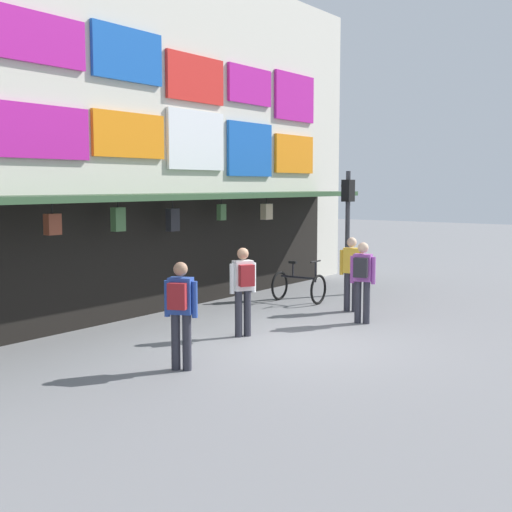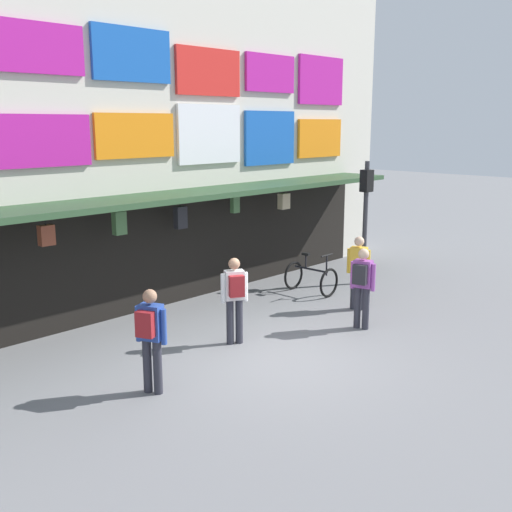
# 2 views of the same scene
# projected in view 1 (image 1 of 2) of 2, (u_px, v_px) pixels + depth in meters

# --- Properties ---
(ground_plane) EXTENTS (80.00, 80.00, 0.00)m
(ground_plane) POSITION_uv_depth(u_px,v_px,m) (286.00, 344.00, 12.13)
(ground_plane) COLOR slate
(shopfront) EXTENTS (18.00, 2.60, 8.00)m
(shopfront) POSITION_uv_depth(u_px,v_px,m) (109.00, 132.00, 14.40)
(shopfront) COLOR beige
(shopfront) RESTS_ON ground
(traffic_light_far) EXTENTS (0.30, 0.33, 3.20)m
(traffic_light_far) POSITION_uv_depth(u_px,v_px,m) (347.00, 212.00, 17.33)
(traffic_light_far) COLOR #38383D
(traffic_light_far) RESTS_ON ground
(bicycle_parked) EXTENTS (0.75, 1.18, 1.05)m
(bicycle_parked) POSITION_uv_depth(u_px,v_px,m) (299.00, 286.00, 16.38)
(bicycle_parked) COLOR black
(bicycle_parked) RESTS_ON ground
(pedestrian_in_red) EXTENTS (0.41, 0.52, 1.68)m
(pedestrian_in_red) POSITION_uv_depth(u_px,v_px,m) (362.00, 276.00, 13.79)
(pedestrian_in_red) COLOR #2D2D38
(pedestrian_in_red) RESTS_ON ground
(pedestrian_in_blue) EXTENTS (0.48, 0.46, 1.68)m
(pedestrian_in_blue) POSITION_uv_depth(u_px,v_px,m) (243.00, 285.00, 12.59)
(pedestrian_in_blue) COLOR #2D2D38
(pedestrian_in_blue) RESTS_ON ground
(pedestrian_in_green) EXTENTS (0.33, 0.50, 1.68)m
(pedestrian_in_green) POSITION_uv_depth(u_px,v_px,m) (351.00, 270.00, 15.13)
(pedestrian_in_green) COLOR #2D2D38
(pedestrian_in_green) RESTS_ON ground
(pedestrian_in_black) EXTENTS (0.45, 0.49, 1.68)m
(pedestrian_in_black) POSITION_uv_depth(u_px,v_px,m) (180.00, 307.00, 10.29)
(pedestrian_in_black) COLOR #2D2D38
(pedestrian_in_black) RESTS_ON ground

